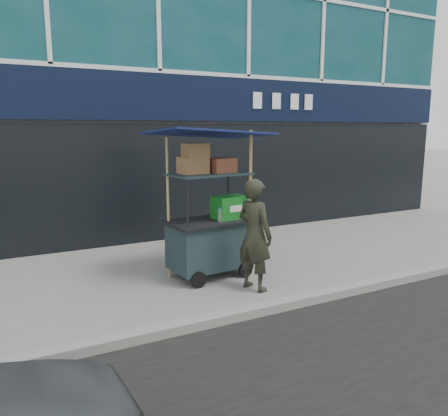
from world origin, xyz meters
TOP-DOWN VIEW (x-y plane):
  - ground at (0.00, 0.00)m, footprint 80.00×80.00m
  - curb at (0.00, -0.20)m, footprint 80.00×0.18m
  - vendor_cart at (-0.09, 1.41)m, footprint 1.84×1.39m
  - vendor_man at (0.21, 0.60)m, footprint 0.55×0.68m

SIDE VIEW (x-z plane):
  - ground at x=0.00m, z-range 0.00..0.00m
  - curb at x=0.00m, z-range 0.00..0.12m
  - vendor_man at x=0.21m, z-range 0.00..1.61m
  - vendor_cart at x=-0.09m, z-range -0.35..1.97m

